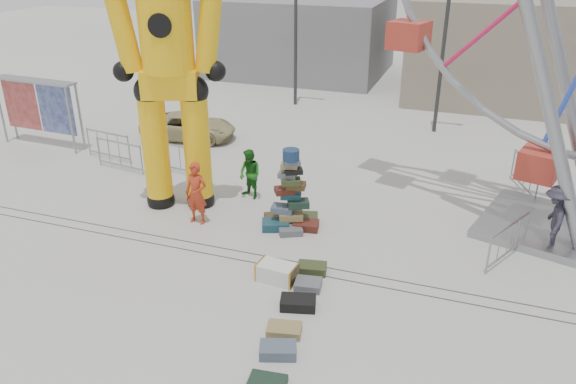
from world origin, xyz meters
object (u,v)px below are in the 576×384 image
(pedestrian_black, at_px, (158,144))
(barricade_dummy_b, at_px, (120,156))
(parked_suv, at_px, (188,126))
(barricade_dummy_c, at_px, (169,157))
(pedestrian_grey, at_px, (554,218))
(barricade_dummy_a, at_px, (108,146))
(banner_scaffold, at_px, (36,97))
(barricade_wheel_back, at_px, (525,175))
(lamp_post_right, at_px, (449,24))
(crash_test_dummy, at_px, (169,63))
(suitcase_tower, at_px, (291,205))
(steamer_trunk, at_px, (277,272))
(barricade_wheel_front, at_px, (508,242))
(pedestrian_green, at_px, (250,174))
(pedestrian_red, at_px, (196,193))
(lamp_post_left, at_px, (298,11))

(pedestrian_black, bearing_deg, barricade_dummy_b, 61.58)
(parked_suv, bearing_deg, barricade_dummy_b, 161.19)
(barricade_dummy_c, distance_m, parked_suv, 3.55)
(pedestrian_grey, bearing_deg, barricade_dummy_a, -95.12)
(banner_scaffold, distance_m, barricade_dummy_a, 3.71)
(pedestrian_black, bearing_deg, pedestrian_grey, -164.37)
(barricade_wheel_back, bearing_deg, lamp_post_right, -167.98)
(pedestrian_black, bearing_deg, crash_test_dummy, 155.02)
(suitcase_tower, distance_m, steamer_trunk, 2.89)
(barricade_wheel_front, relative_size, pedestrian_black, 1.20)
(suitcase_tower, xyz_separation_m, pedestrian_green, (-1.86, 1.41, 0.14))
(lamp_post_right, bearing_deg, pedestrian_grey, -66.68)
(lamp_post_right, relative_size, steamer_trunk, 8.31)
(barricade_dummy_a, distance_m, barricade_dummy_c, 2.76)
(pedestrian_black, bearing_deg, pedestrian_red, 157.37)
(lamp_post_left, xyz_separation_m, banner_scaffold, (-7.69, -8.98, -2.47))
(barricade_dummy_b, height_order, parked_suv, barricade_dummy_b)
(lamp_post_right, relative_size, barricade_dummy_a, 4.00)
(suitcase_tower, relative_size, banner_scaffold, 0.64)
(lamp_post_left, height_order, pedestrian_red, lamp_post_left)
(suitcase_tower, height_order, barricade_dummy_b, suitcase_tower)
(banner_scaffold, bearing_deg, lamp_post_right, 28.22)
(lamp_post_right, relative_size, pedestrian_red, 4.27)
(lamp_post_left, relative_size, barricade_wheel_back, 4.00)
(lamp_post_left, xyz_separation_m, suitcase_tower, (3.87, -12.17, -3.81))
(barricade_dummy_b, bearing_deg, suitcase_tower, -7.71)
(barricade_dummy_b, bearing_deg, banner_scaffold, 172.84)
(lamp_post_left, relative_size, barricade_dummy_b, 4.00)
(barricade_dummy_b, bearing_deg, barricade_dummy_c, 21.98)
(banner_scaffold, height_order, barricade_dummy_a, banner_scaffold)
(lamp_post_right, height_order, steamer_trunk, lamp_post_right)
(barricade_wheel_front, bearing_deg, barricade_dummy_c, 105.62)
(steamer_trunk, bearing_deg, barricade_wheel_back, 57.90)
(suitcase_tower, bearing_deg, pedestrian_green, 124.59)
(pedestrian_green, bearing_deg, suitcase_tower, -11.50)
(suitcase_tower, height_order, pedestrian_green, suitcase_tower)
(barricade_wheel_front, height_order, pedestrian_grey, pedestrian_grey)
(banner_scaffold, bearing_deg, lamp_post_left, 52.22)
(banner_scaffold, height_order, pedestrian_black, banner_scaffold)
(suitcase_tower, height_order, pedestrian_red, suitcase_tower)
(barricade_wheel_back, distance_m, pedestrian_green, 9.02)
(lamp_post_right, distance_m, barricade_wheel_front, 11.18)
(barricade_wheel_front, relative_size, pedestrian_grey, 1.09)
(barricade_wheel_front, bearing_deg, barricade_dummy_b, 109.00)
(lamp_post_right, height_order, parked_suv, lamp_post_right)
(barricade_dummy_b, distance_m, barricade_wheel_back, 13.93)
(barricade_wheel_front, bearing_deg, barricade_dummy_a, 106.66)
(banner_scaffold, bearing_deg, barricade_dummy_a, -4.64)
(banner_scaffold, xyz_separation_m, barricade_dummy_c, (6.13, -0.75, -1.46))
(barricade_wheel_back, relative_size, pedestrian_green, 1.23)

